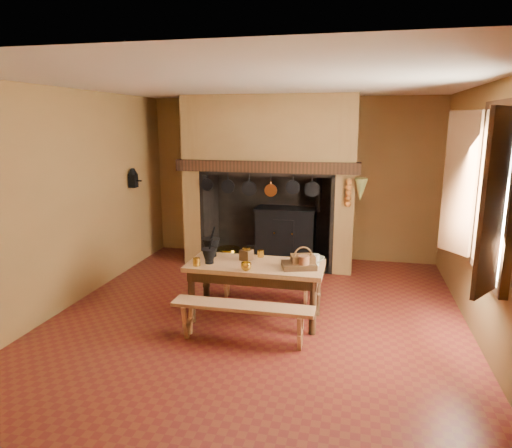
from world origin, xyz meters
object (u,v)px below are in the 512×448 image
at_px(mixing_bowl, 310,261).
at_px(bench_front, 243,314).
at_px(coffee_grinder, 246,254).
at_px(work_table, 256,272).
at_px(iron_range, 286,233).
at_px(wicker_basket, 303,261).

bearing_deg(mixing_bowl, bench_front, -129.61).
bearing_deg(coffee_grinder, work_table, -18.71).
xyz_separation_m(iron_range, mixing_bowl, (0.66, -2.37, 0.26)).
bearing_deg(wicker_basket, work_table, 159.78).
relative_size(iron_range, mixing_bowl, 4.89).
bearing_deg(iron_range, coffee_grinder, -92.91).
bearing_deg(work_table, wicker_basket, -3.47).
distance_m(iron_range, mixing_bowl, 2.48).
relative_size(bench_front, wicker_basket, 5.01).
xyz_separation_m(work_table, mixing_bowl, (0.64, 0.13, 0.15)).
xyz_separation_m(work_table, wicker_basket, (0.57, -0.03, 0.20)).
height_order(iron_range, bench_front, iron_range).
xyz_separation_m(coffee_grinder, wicker_basket, (0.72, -0.15, 0.01)).
distance_m(work_table, wicker_basket, 0.61).
bearing_deg(iron_range, mixing_bowl, -74.49).
bearing_deg(bench_front, work_table, 90.00).
xyz_separation_m(work_table, coffee_grinder, (-0.14, 0.11, 0.19)).
bearing_deg(work_table, mixing_bowl, 11.64).
relative_size(mixing_bowl, wicker_basket, 1.05).
distance_m(work_table, coffee_grinder, 0.26).
distance_m(bench_front, mixing_bowl, 1.09).
bearing_deg(wicker_basket, iron_range, 86.42).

